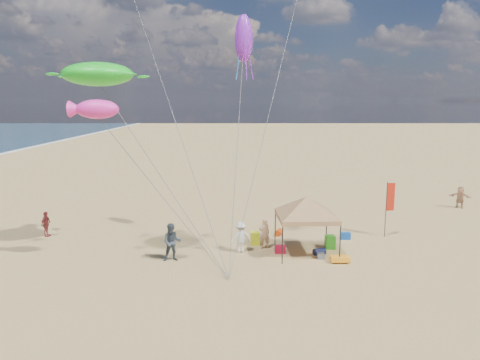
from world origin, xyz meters
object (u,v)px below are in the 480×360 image
at_px(cooler_blue, 345,236).
at_px(canopy_tent, 307,199).
at_px(chair_green, 330,242).
at_px(beach_cart, 340,259).
at_px(feather_flag, 389,200).
at_px(person_far_a, 46,224).
at_px(person_near_c, 241,237).
at_px(person_far_c, 460,197).
at_px(person_near_a, 264,233).
at_px(chair_yellow, 255,238).
at_px(person_near_b, 172,242).
at_px(cooler_red, 280,249).

bearing_deg(cooler_blue, canopy_tent, -136.82).
height_order(chair_green, beach_cart, chair_green).
distance_m(feather_flag, chair_green, 4.61).
bearing_deg(person_far_a, chair_green, -89.39).
bearing_deg(person_near_c, person_far_c, -167.27).
relative_size(cooler_blue, person_near_a, 0.33).
bearing_deg(person_near_c, person_far_a, -32.51).
bearing_deg(chair_green, chair_yellow, 170.72).
relative_size(canopy_tent, beach_cart, 6.25).
relative_size(beach_cart, person_near_a, 0.55).
xyz_separation_m(feather_flag, person_far_a, (-19.66, 0.12, -1.40)).
bearing_deg(beach_cart, cooler_blue, 73.14).
bearing_deg(cooler_blue, chair_yellow, -169.25).
distance_m(feather_flag, chair_yellow, 8.00).
distance_m(beach_cart, person_near_a, 4.20).
distance_m(chair_yellow, beach_cart, 4.87).
bearing_deg(person_near_c, cooler_blue, -177.70).
distance_m(cooler_blue, person_near_a, 4.98).
bearing_deg(beach_cart, person_far_a, 164.98).
height_order(feather_flag, person_far_c, feather_flag).
height_order(canopy_tent, person_near_b, canopy_tent).
bearing_deg(cooler_blue, beach_cart, -106.86).
xyz_separation_m(cooler_red, person_near_b, (-5.37, -1.14, 0.75)).
distance_m(feather_flag, beach_cart, 5.88).
bearing_deg(chair_green, beach_cart, -88.41).
bearing_deg(person_near_b, person_far_a, 145.34).
xyz_separation_m(beach_cart, person_near_c, (-4.80, 1.49, 0.62)).
bearing_deg(beach_cart, canopy_tent, 139.11).
xyz_separation_m(feather_flag, beach_cart, (-3.66, -4.17, -1.94)).
bearing_deg(person_far_a, person_near_c, -95.69).
relative_size(beach_cart, person_near_c, 0.55).
xyz_separation_m(chair_yellow, beach_cart, (4.01, -2.77, -0.15)).
distance_m(feather_flag, person_near_a, 7.60).
bearing_deg(person_near_b, chair_yellow, 23.55).
relative_size(canopy_tent, chair_yellow, 8.03).
bearing_deg(person_far_c, person_near_b, -119.42).
height_order(canopy_tent, chair_yellow, canopy_tent).
xyz_separation_m(feather_flag, cooler_blue, (-2.53, -0.43, -1.95)).
xyz_separation_m(canopy_tent, cooler_blue, (2.62, 2.46, -2.70)).
xyz_separation_m(person_near_b, person_far_a, (-7.86, 4.02, -0.20)).
bearing_deg(beach_cart, cooler_red, 153.03).
distance_m(cooler_red, person_far_a, 13.55).
bearing_deg(cooler_blue, person_near_b, -159.48).
distance_m(cooler_blue, chair_yellow, 5.23).
height_order(person_near_c, person_far_c, person_near_c).
height_order(canopy_tent, cooler_blue, canopy_tent).
relative_size(cooler_red, person_far_a, 0.37).
bearing_deg(chair_green, person_near_b, -167.10).
relative_size(cooler_red, person_near_a, 0.33).
xyz_separation_m(cooler_blue, person_far_c, (10.11, 7.46, 0.62)).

